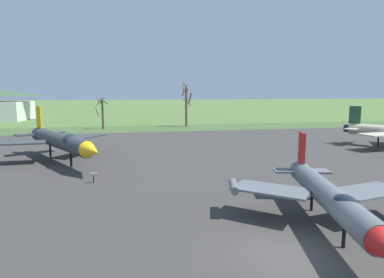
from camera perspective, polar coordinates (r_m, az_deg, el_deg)
name	(u,v)px	position (r m, az deg, el deg)	size (l,w,h in m)	color
ground_plane	(285,255)	(16.03, 15.83, -18.78)	(600.00, 600.00, 0.00)	#4C6B33
asphalt_apron	(199,168)	(31.48, 1.27, -4.99)	(87.84, 57.57, 0.05)	#383533
grass_verge_strip	(160,128)	(65.43, -5.48, 1.83)	(147.84, 12.00, 0.06)	#3D582C
jet_fighter_front_left	(61,141)	(35.70, -21.72, -0.25)	(11.63, 15.62, 5.56)	#33383D
info_placard_front_left	(93,176)	(27.29, -16.67, -6.20)	(0.59, 0.34, 0.90)	black
jet_fighter_front_right	(329,196)	(18.75, 22.54, -9.03)	(10.21, 13.15, 4.49)	#565B60
bare_tree_left_of_center	(102,112)	(66.10, -15.25, 4.47)	(2.52, 2.58, 6.20)	#42382D
bare_tree_center	(186,104)	(67.82, -0.97, 6.10)	(2.01, 2.02, 9.15)	brown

